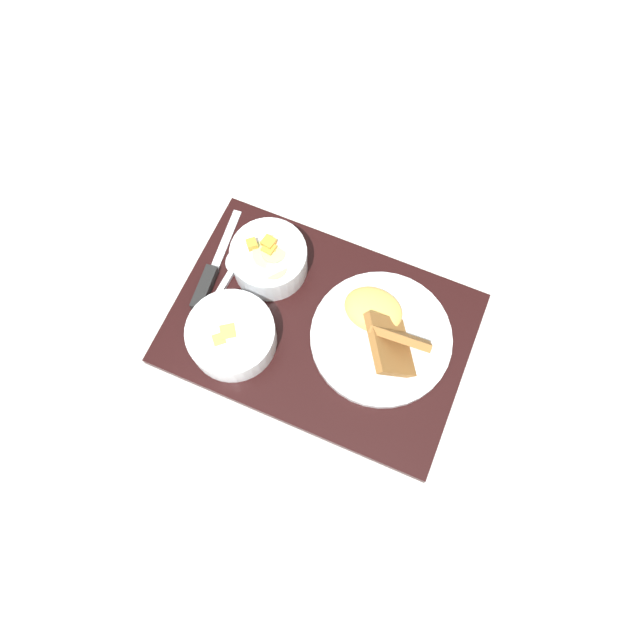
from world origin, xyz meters
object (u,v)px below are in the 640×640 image
object	(u,v)px
plate_main	(382,333)
knife	(208,280)
spoon	(229,277)
bowl_salad	(269,258)
bowl_soup	(231,335)

from	to	relation	value
plate_main	knife	world-z (taller)	plate_main
plate_main	spoon	bearing A→B (deg)	-176.13
bowl_salad	plate_main	size ratio (longest dim) A/B	0.55
knife	spoon	world-z (taller)	knife
spoon	bowl_soup	bearing A→B (deg)	-146.95
bowl_soup	knife	world-z (taller)	bowl_soup
plate_main	bowl_salad	bearing A→B (deg)	172.29
bowl_soup	bowl_salad	bearing A→B (deg)	93.16
bowl_salad	spoon	xyz separation A→B (m)	(-0.05, -0.04, -0.03)
bowl_salad	spoon	distance (m)	0.07
plate_main	knife	bearing A→B (deg)	-172.13
bowl_soup	spoon	world-z (taller)	bowl_soup
bowl_salad	knife	bearing A→B (deg)	-138.71
bowl_salad	plate_main	xyz separation A→B (m)	(0.20, -0.03, -0.02)
bowl_salad	spoon	world-z (taller)	bowl_salad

